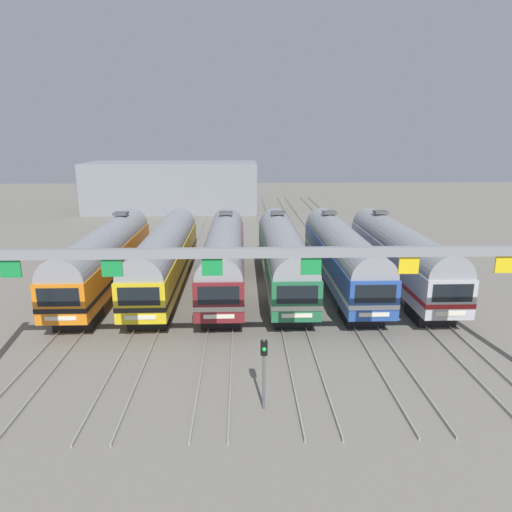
{
  "coord_description": "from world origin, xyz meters",
  "views": [
    {
      "loc": [
        -0.87,
        -32.77,
        11.16
      ],
      "look_at": [
        0.23,
        1.61,
        2.13
      ],
      "focal_mm": 32.21,
      "sensor_mm": 36.0,
      "label": 1
    }
  ],
  "objects": [
    {
      "name": "ground_plane",
      "position": [
        0.0,
        0.0,
        0.0
      ],
      "size": [
        160.0,
        160.0,
        0.0
      ],
      "primitive_type": "plane",
      "color": "gray"
    },
    {
      "name": "track_bed",
      "position": [
        0.0,
        17.0,
        0.07
      ],
      "size": [
        23.18,
        70.0,
        0.15
      ],
      "color": "gray",
      "rests_on": "ground"
    },
    {
      "name": "commuter_train_orange",
      "position": [
        -10.84,
        -0.0,
        2.69
      ],
      "size": [
        2.88,
        18.06,
        5.05
      ],
      "color": "orange",
      "rests_on": "ground"
    },
    {
      "name": "commuter_train_yellow",
      "position": [
        -6.5,
        -0.01,
        2.69
      ],
      "size": [
        2.88,
        18.06,
        4.77
      ],
      "color": "gold",
      "rests_on": "ground"
    },
    {
      "name": "commuter_train_maroon",
      "position": [
        -2.17,
        -0.0,
        2.69
      ],
      "size": [
        2.88,
        18.06,
        5.05
      ],
      "color": "maroon",
      "rests_on": "ground"
    },
    {
      "name": "commuter_train_green",
      "position": [
        2.17,
        -0.0,
        2.69
      ],
      "size": [
        2.88,
        18.06,
        5.05
      ],
      "color": "#236B42",
      "rests_on": "ground"
    },
    {
      "name": "commuter_train_blue",
      "position": [
        6.5,
        -0.0,
        2.69
      ],
      "size": [
        2.88,
        18.06,
        5.05
      ],
      "color": "#284C9E",
      "rests_on": "ground"
    },
    {
      "name": "commuter_train_stainless",
      "position": [
        10.84,
        -0.0,
        2.69
      ],
      "size": [
        2.88,
        18.06,
        5.05
      ],
      "color": "#B2B5BA",
      "rests_on": "ground"
    },
    {
      "name": "catenary_gantry",
      "position": [
        0.0,
        -13.5,
        5.38
      ],
      "size": [
        26.92,
        0.44,
        6.97
      ],
      "color": "gray",
      "rests_on": "ground"
    },
    {
      "name": "yard_signal_mast",
      "position": [
        0.0,
        -15.69,
        2.19
      ],
      "size": [
        0.28,
        0.35,
        3.15
      ],
      "color": "#59595E",
      "rests_on": "ground"
    },
    {
      "name": "maintenance_building",
      "position": [
        -11.27,
        37.55,
        3.66
      ],
      "size": [
        25.26,
        10.0,
        7.32
      ],
      "primitive_type": "cube",
      "color": "gray",
      "rests_on": "ground"
    }
  ]
}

